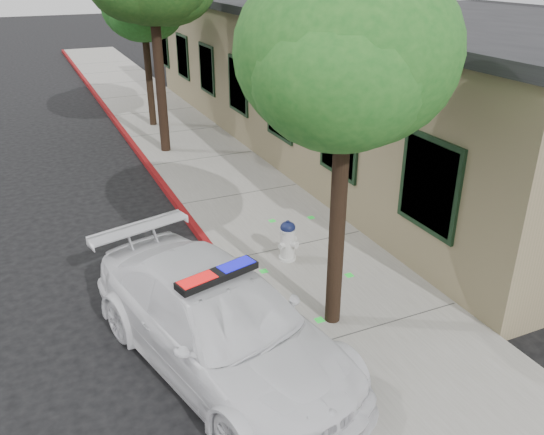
{
  "coord_description": "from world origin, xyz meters",
  "views": [
    {
      "loc": [
        -2.94,
        -5.94,
        5.47
      ],
      "look_at": [
        0.92,
        2.54,
        1.11
      ],
      "focal_mm": 36.75,
      "sensor_mm": 36.0,
      "label": 1
    }
  ],
  "objects": [
    {
      "name": "sidewalk",
      "position": [
        1.6,
        3.0,
        0.07
      ],
      "size": [
        3.2,
        60.0,
        0.15
      ],
      "primitive_type": "cube",
      "color": "gray",
      "rests_on": "ground"
    },
    {
      "name": "ground",
      "position": [
        0.0,
        0.0,
        0.0
      ],
      "size": [
        120.0,
        120.0,
        0.0
      ],
      "primitive_type": "plane",
      "color": "black",
      "rests_on": "ground"
    },
    {
      "name": "street_tree_near",
      "position": [
        1.06,
        0.46,
        4.24
      ],
      "size": [
        3.01,
        3.04,
        5.48
      ],
      "rotation": [
        0.0,
        0.0,
        0.24
      ],
      "color": "black",
      "rests_on": "sidewalk"
    },
    {
      "name": "street_tree_far",
      "position": [
        1.21,
        13.19,
        3.95
      ],
      "size": [
        2.71,
        2.77,
        5.06
      ],
      "rotation": [
        0.0,
        0.0,
        0.38
      ],
      "color": "black",
      "rests_on": "sidewalk"
    },
    {
      "name": "fire_hydrant",
      "position": [
        1.25,
        2.55,
        0.56
      ],
      "size": [
        0.46,
        0.41,
        0.82
      ],
      "rotation": [
        0.0,
        0.0,
        0.43
      ],
      "color": "silver",
      "rests_on": "sidewalk"
    },
    {
      "name": "red_curb",
      "position": [
        0.06,
        3.0,
        0.08
      ],
      "size": [
        0.14,
        60.0,
        0.16
      ],
      "primitive_type": "cube",
      "color": "maroon",
      "rests_on": "ground"
    },
    {
      "name": "police_car",
      "position": [
        -0.9,
        0.35,
        0.73
      ],
      "size": [
        3.28,
        5.4,
        1.58
      ],
      "rotation": [
        0.0,
        0.0,
        0.26
      ],
      "color": "white",
      "rests_on": "ground"
    },
    {
      "name": "clapboard_building",
      "position": [
        6.69,
        9.0,
        2.13
      ],
      "size": [
        7.3,
        20.89,
        4.24
      ],
      "color": "#857557",
      "rests_on": "ground"
    }
  ]
}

